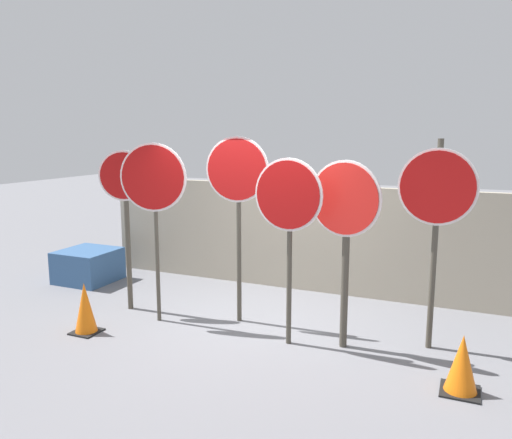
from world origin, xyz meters
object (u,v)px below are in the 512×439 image
object	(u,v)px
stop_sign_0	(125,197)
traffic_cone_1	(85,308)
stop_sign_3	(288,208)
stop_sign_2	(237,185)
stop_sign_5	(437,203)
traffic_cone_0	(462,364)
storage_crate	(88,266)
stop_sign_1	(154,187)
stop_sign_4	(345,219)

from	to	relation	value
stop_sign_0	traffic_cone_1	xyz separation A→B (m)	(0.02, -0.94, -1.35)
traffic_cone_1	stop_sign_0	bearing A→B (deg)	91.45
stop_sign_0	stop_sign_3	world-z (taller)	stop_sign_0
stop_sign_2	stop_sign_5	bearing A→B (deg)	-3.47
traffic_cone_0	storage_crate	size ratio (longest dim) A/B	0.66
stop_sign_0	stop_sign_5	xyz separation A→B (m)	(4.19, 0.30, 0.11)
stop_sign_0	storage_crate	size ratio (longest dim) A/B	2.57
stop_sign_3	stop_sign_1	bearing A→B (deg)	-174.96
stop_sign_1	stop_sign_2	xyz separation A→B (m)	(1.03, 0.43, 0.03)
stop_sign_3	traffic_cone_1	xyz separation A→B (m)	(-2.55, -0.69, -1.38)
storage_crate	stop_sign_2	bearing A→B (deg)	-12.38
stop_sign_0	stop_sign_5	distance (m)	4.20
stop_sign_3	stop_sign_5	distance (m)	1.71
stop_sign_4	traffic_cone_0	world-z (taller)	stop_sign_4
stop_sign_2	storage_crate	bearing A→B (deg)	161.60
stop_sign_3	traffic_cone_0	size ratio (longest dim) A/B	3.79
traffic_cone_0	traffic_cone_1	distance (m)	4.56
traffic_cone_1	traffic_cone_0	bearing A→B (deg)	3.62
stop_sign_4	traffic_cone_1	bearing A→B (deg)	-153.02
stop_sign_2	traffic_cone_1	bearing A→B (deg)	-151.85
stop_sign_0	stop_sign_5	size ratio (longest dim) A/B	0.93
traffic_cone_0	stop_sign_2	bearing A→B (deg)	163.65
stop_sign_0	traffic_cone_1	distance (m)	1.65
stop_sign_4	traffic_cone_0	size ratio (longest dim) A/B	3.76
stop_sign_5	storage_crate	distance (m)	6.00
stop_sign_4	stop_sign_0	bearing A→B (deg)	-169.62
stop_sign_3	storage_crate	size ratio (longest dim) A/B	2.51
stop_sign_2	storage_crate	distance (m)	3.73
stop_sign_0	stop_sign_4	size ratio (longest dim) A/B	1.03
stop_sign_2	traffic_cone_1	size ratio (longest dim) A/B	3.78
traffic_cone_1	stop_sign_3	bearing A→B (deg)	15.05
stop_sign_4	stop_sign_5	size ratio (longest dim) A/B	0.90
stop_sign_5	stop_sign_4	bearing A→B (deg)	-153.95
stop_sign_1	traffic_cone_0	size ratio (longest dim) A/B	4.06
stop_sign_1	stop_sign_4	bearing A→B (deg)	-10.93
stop_sign_2	stop_sign_4	xyz separation A→B (m)	(1.52, -0.27, -0.32)
stop_sign_4	traffic_cone_0	xyz separation A→B (m)	(1.36, -0.57, -1.29)
stop_sign_2	traffic_cone_0	size ratio (longest dim) A/B	4.19
stop_sign_2	stop_sign_3	distance (m)	1.01
stop_sign_1	traffic_cone_1	xyz separation A→B (m)	(-0.64, -0.70, -1.54)
stop_sign_1	stop_sign_3	distance (m)	1.92
stop_sign_0	stop_sign_1	world-z (taller)	stop_sign_1
stop_sign_3	traffic_cone_0	world-z (taller)	stop_sign_3
stop_sign_1	traffic_cone_1	bearing A→B (deg)	-146.89
traffic_cone_0	traffic_cone_1	xyz separation A→B (m)	(-4.55, -0.29, 0.03)
stop_sign_0	stop_sign_1	bearing A→B (deg)	-41.98
stop_sign_3	traffic_cone_0	xyz separation A→B (m)	(2.00, -0.40, -1.41)
stop_sign_3	stop_sign_4	bearing A→B (deg)	20.79
stop_sign_5	traffic_cone_1	xyz separation A→B (m)	(-4.17, -1.24, -1.46)
stop_sign_1	traffic_cone_0	xyz separation A→B (m)	(3.91, -0.41, -1.58)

